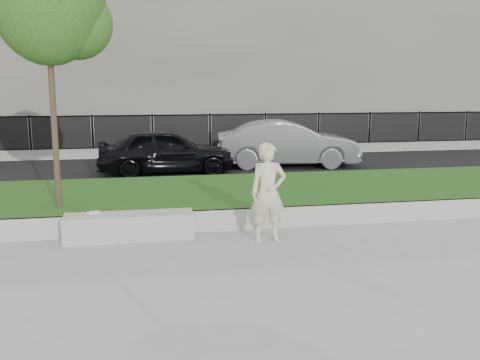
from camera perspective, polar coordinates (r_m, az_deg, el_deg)
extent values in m
plane|color=gray|center=(9.00, -2.81, -7.23)|extent=(90.00, 90.00, 0.00)
cube|color=black|center=(11.83, -4.90, -2.05)|extent=(34.00, 4.00, 0.40)
cube|color=#9C9992|center=(9.93, -3.68, -4.38)|extent=(34.00, 0.08, 0.40)
cube|color=black|center=(17.25, -6.86, 1.12)|extent=(34.00, 7.00, 0.04)
cube|color=gray|center=(21.70, -7.75, 3.02)|extent=(34.00, 3.00, 0.12)
cube|color=slate|center=(20.69, -7.59, 3.19)|extent=(32.00, 0.30, 0.24)
cube|color=black|center=(20.62, -7.64, 4.93)|extent=(32.00, 0.04, 1.50)
cube|color=black|center=(20.57, -7.68, 6.87)|extent=(32.00, 0.05, 0.05)
cube|color=black|center=(20.67, -7.60, 3.55)|extent=(32.00, 0.05, 0.05)
cube|color=#5C5750|center=(28.63, -8.84, 14.58)|extent=(34.00, 10.00, 10.00)
cube|color=#9C9992|center=(9.62, -11.71, -4.87)|extent=(2.23, 0.56, 0.46)
imported|color=beige|center=(9.21, 3.02, -1.33)|extent=(0.63, 0.42, 1.71)
cube|color=silver|center=(9.75, -15.35, -3.36)|extent=(0.26, 0.23, 0.02)
cylinder|color=#38281C|center=(10.52, -19.46, 9.97)|extent=(0.11, 0.11, 4.72)
sphere|color=#194818|center=(10.71, -17.05, 15.66)|extent=(1.32, 1.32, 1.32)
imported|color=black|center=(16.25, -7.90, 3.09)|extent=(4.12, 1.77, 1.39)
imported|color=gray|center=(17.61, 5.05, 3.87)|extent=(4.74, 2.15, 1.51)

